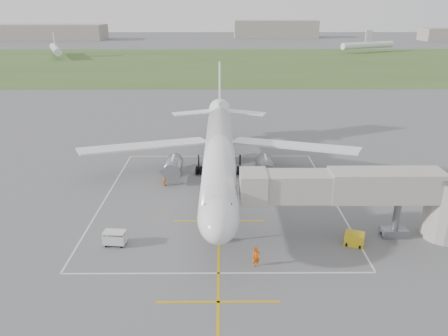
{
  "coord_description": "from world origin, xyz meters",
  "views": [
    {
      "loc": [
        0.27,
        -52.99,
        22.32
      ],
      "look_at": [
        0.59,
        -4.0,
        4.0
      ],
      "focal_mm": 35.0,
      "sensor_mm": 36.0,
      "label": 1
    }
  ],
  "objects_px": {
    "airliner": "(219,152)",
    "gpu_unit": "(354,239)",
    "jet_bridge": "(377,194)",
    "baggage_cart": "(115,238)",
    "ramp_worker_nose": "(256,257)",
    "ramp_worker_wing": "(165,179)"
  },
  "relations": [
    {
      "from": "ramp_worker_nose",
      "to": "ramp_worker_wing",
      "type": "distance_m",
      "value": 21.9
    },
    {
      "from": "baggage_cart",
      "to": "ramp_worker_nose",
      "type": "height_order",
      "value": "ramp_worker_nose"
    },
    {
      "from": "jet_bridge",
      "to": "gpu_unit",
      "type": "bearing_deg",
      "value": -143.5
    },
    {
      "from": "gpu_unit",
      "to": "ramp_worker_wing",
      "type": "xyz_separation_m",
      "value": [
        -20.56,
        15.52,
        0.14
      ]
    },
    {
      "from": "baggage_cart",
      "to": "gpu_unit",
      "type": "bearing_deg",
      "value": 5.29
    },
    {
      "from": "gpu_unit",
      "to": "baggage_cart",
      "type": "distance_m",
      "value": 23.68
    },
    {
      "from": "gpu_unit",
      "to": "airliner",
      "type": "bearing_deg",
      "value": 153.48
    },
    {
      "from": "gpu_unit",
      "to": "baggage_cart",
      "type": "bearing_deg",
      "value": -156.95
    },
    {
      "from": "jet_bridge",
      "to": "ramp_worker_nose",
      "type": "bearing_deg",
      "value": -156.45
    },
    {
      "from": "ramp_worker_nose",
      "to": "ramp_worker_wing",
      "type": "bearing_deg",
      "value": 108.08
    },
    {
      "from": "baggage_cart",
      "to": "ramp_worker_wing",
      "type": "height_order",
      "value": "ramp_worker_wing"
    },
    {
      "from": "baggage_cart",
      "to": "ramp_worker_wing",
      "type": "distance_m",
      "value": 15.67
    },
    {
      "from": "ramp_worker_wing",
      "to": "jet_bridge",
      "type": "bearing_deg",
      "value": -146.43
    },
    {
      "from": "airliner",
      "to": "gpu_unit",
      "type": "height_order",
      "value": "airliner"
    },
    {
      "from": "jet_bridge",
      "to": "baggage_cart",
      "type": "xyz_separation_m",
      "value": [
        -25.99,
        -1.55,
        -3.98
      ]
    },
    {
      "from": "ramp_worker_nose",
      "to": "baggage_cart",
      "type": "bearing_deg",
      "value": 153.64
    },
    {
      "from": "gpu_unit",
      "to": "baggage_cart",
      "type": "height_order",
      "value": "baggage_cart"
    },
    {
      "from": "airliner",
      "to": "baggage_cart",
      "type": "xyz_separation_m",
      "value": [
        -10.27,
        -15.8,
        -3.63
      ]
    },
    {
      "from": "gpu_unit",
      "to": "ramp_worker_nose",
      "type": "distance_m",
      "value": 10.65
    },
    {
      "from": "airliner",
      "to": "gpu_unit",
      "type": "relative_size",
      "value": 21.73
    },
    {
      "from": "gpu_unit",
      "to": "ramp_worker_nose",
      "type": "xyz_separation_m",
      "value": [
        -10.0,
        -3.66,
        0.29
      ]
    },
    {
      "from": "ramp_worker_nose",
      "to": "gpu_unit",
      "type": "bearing_deg",
      "value": 9.33
    }
  ]
}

